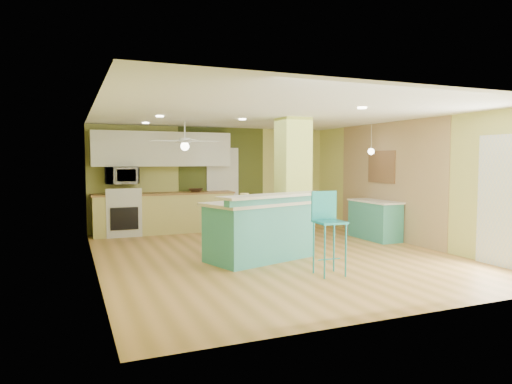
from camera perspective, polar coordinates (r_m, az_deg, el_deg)
floor at (r=8.26m, az=2.12°, el=-7.87°), size 6.00×7.00×0.01m
ceiling at (r=8.13m, az=2.16°, el=9.73°), size 6.00×7.00×0.01m
wall_back at (r=11.37m, az=-5.23°, el=1.75°), size 6.00×0.01×2.50m
wall_front at (r=5.13m, az=18.65°, el=-1.17°), size 6.00×0.01×2.50m
wall_left at (r=7.37m, az=-19.61°, el=0.32°), size 0.01×7.00×2.50m
wall_right at (r=9.74m, az=18.44°, el=1.18°), size 0.01×7.00×2.50m
wood_panel at (r=10.19m, az=16.16°, el=1.35°), size 0.02×3.40×2.50m
olive_accent at (r=11.42m, az=-4.24°, el=1.76°), size 2.20×0.02×2.50m
interior_door at (r=11.40m, az=-4.19°, el=0.50°), size 0.82×0.05×2.00m
french_door at (r=8.13m, az=28.89°, el=-1.04°), size 0.04×1.08×2.10m
column at (r=8.83m, az=4.63°, el=1.11°), size 0.55×0.55×2.50m
kitchen_run at (r=10.82m, az=-11.31°, el=-2.56°), size 3.25×0.63×0.94m
stove at (r=10.67m, az=-16.32°, el=-2.80°), size 0.76×0.66×1.08m
upper_cabinets at (r=10.87m, az=-11.54°, el=5.27°), size 3.20×0.34×0.80m
microwave at (r=10.62m, az=-16.42°, el=1.98°), size 0.70×0.48×0.39m
ceiling_fan at (r=9.63m, az=-8.88°, el=6.24°), size 1.41×1.41×0.61m
pendant_lamp at (r=10.09m, az=14.19°, el=4.96°), size 0.14×0.14×0.69m
wall_decor at (r=10.32m, az=15.40°, el=3.06°), size 0.03×0.90×0.70m
peninsula at (r=7.79m, az=0.56°, el=-4.60°), size 2.26×1.69×1.14m
bar_stool at (r=6.84m, az=8.89°, el=-3.34°), size 0.43×0.43×1.23m
side_counter at (r=10.12m, az=14.61°, el=-3.37°), size 0.55×1.29×0.83m
fruit_bowl at (r=10.88m, az=-7.53°, el=0.22°), size 0.45×0.45×0.09m
canister at (r=7.62m, az=-1.44°, el=-0.72°), size 0.14×0.14×0.15m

